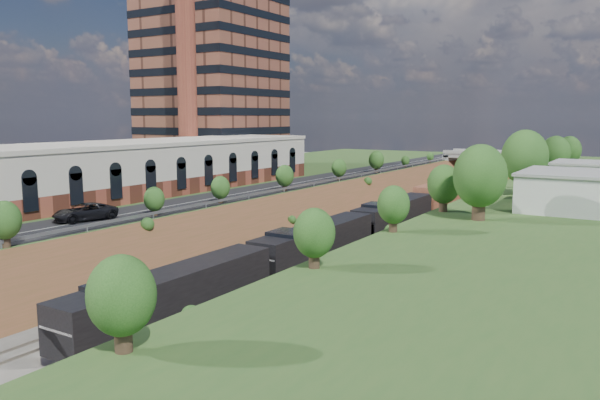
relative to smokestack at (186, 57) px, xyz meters
The scene contains 18 objects.
ground 71.11m from the smokestack, 57.26° to the right, with size 400.00×400.00×0.00m, color #6B665B.
platform_left 23.05m from the smokestack, 53.13° to the left, with size 44.00×180.00×5.00m, color #355A25.
embankment_left 35.58m from the smokestack, ahead, with size 7.07×180.00×7.07m, color brown.
embankment_right 53.39m from the smokestack, ahead, with size 7.07×180.00×7.07m, color brown.
rail_left_track 41.86m from the smokestack, ahead, with size 1.58×180.00×0.18m, color gray.
rail_right_track 46.11m from the smokestack, ahead, with size 1.58×180.00×0.18m, color gray.
road 28.88m from the smokestack, 11.04° to the left, with size 8.00×180.00×0.10m, color black.
guardrail 31.59m from the smokestack, ahead, with size 0.10×171.00×0.70m.
commercial_building 25.69m from the smokestack, 66.04° to the right, with size 14.30×62.30×7.00m.
highrise_tower 19.55m from the smokestack, 116.57° to the left, with size 22.00×22.00×53.90m.
smokestack is the anchor object (origin of this frame).
overpass 77.82m from the smokestack, 61.39° to the left, with size 24.50×8.30×7.40m.
white_building_near 62.29m from the smokestack, ahead, with size 9.00×12.00×4.00m, color silver.
white_building_far 64.31m from the smokestack, 16.97° to the left, with size 8.00×10.00×3.60m, color silver.
tree_right_large 57.52m from the smokestack, 16.80° to the right, with size 5.25×5.25×7.61m.
tree_left_crest 46.95m from the smokestack, 56.09° to the right, with size 2.45×2.45×3.55m.
freight_train 46.67m from the smokestack, 19.75° to the left, with size 3.29×131.85×4.84m.
suv 46.34m from the smokestack, 61.60° to the right, with size 2.82×6.12×1.70m, color black.
Camera 1 is at (32.05, -18.43, 15.26)m, focal length 35.00 mm.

